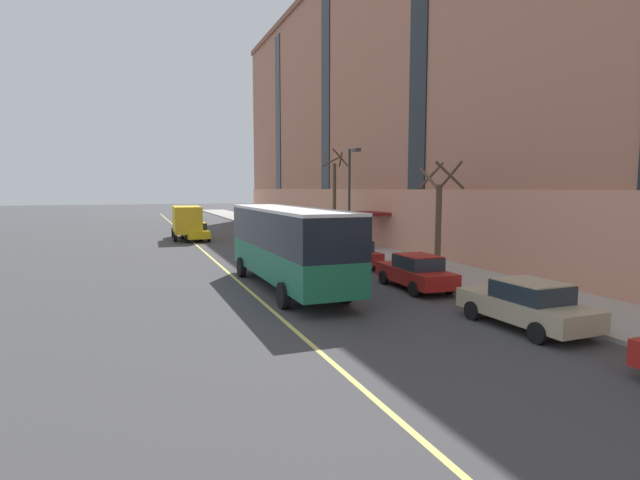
{
  "coord_description": "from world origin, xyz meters",
  "views": [
    {
      "loc": [
        -6.65,
        -20.49,
        4.46
      ],
      "look_at": [
        2.42,
        3.57,
        1.8
      ],
      "focal_mm": 28.0,
      "sensor_mm": 36.0,
      "label": 1
    }
  ],
  "objects_px": {
    "parked_car_darkgray_3": "(257,225)",
    "parked_car_red_4": "(416,272)",
    "city_bus": "(288,242)",
    "box_truck": "(186,221)",
    "parked_car_white_5": "(282,232)",
    "street_tree_mid_block": "(439,215)",
    "parked_car_red_7": "(353,253)",
    "parked_car_champagne_1": "(308,239)",
    "street_lamp": "(351,190)",
    "street_tree_far_uptown": "(334,195)",
    "parked_car_champagne_6": "(526,304)",
    "taxi_cab": "(195,232)"
  },
  "relations": [
    {
      "from": "parked_car_darkgray_3",
      "to": "parked_car_white_5",
      "type": "bearing_deg",
      "value": -89.87
    },
    {
      "from": "parked_car_red_4",
      "to": "parked_car_champagne_6",
      "type": "bearing_deg",
      "value": -90.05
    },
    {
      "from": "parked_car_white_5",
      "to": "parked_car_champagne_6",
      "type": "distance_m",
      "value": 27.99
    },
    {
      "from": "parked_car_champagne_1",
      "to": "parked_car_red_4",
      "type": "bearing_deg",
      "value": -90.91
    },
    {
      "from": "city_bus",
      "to": "parked_car_white_5",
      "type": "xyz_separation_m",
      "value": [
        5.35,
        19.36,
        -1.31
      ]
    },
    {
      "from": "parked_car_red_4",
      "to": "box_truck",
      "type": "xyz_separation_m",
      "value": [
        -7.27,
        25.79,
        0.89
      ]
    },
    {
      "from": "parked_car_white_5",
      "to": "parked_car_champagne_6",
      "type": "xyz_separation_m",
      "value": [
        -0.06,
        -27.99,
        0.0
      ]
    },
    {
      "from": "parked_car_champagne_6",
      "to": "parked_car_red_7",
      "type": "distance_m",
      "value": 13.47
    },
    {
      "from": "parked_car_champagne_1",
      "to": "parked_car_darkgray_3",
      "type": "distance_m",
      "value": 14.99
    },
    {
      "from": "parked_car_white_5",
      "to": "box_truck",
      "type": "relative_size",
      "value": 0.62
    },
    {
      "from": "parked_car_white_5",
      "to": "parked_car_darkgray_3",
      "type": "bearing_deg",
      "value": 90.13
    },
    {
      "from": "city_bus",
      "to": "box_truck",
      "type": "xyz_separation_m",
      "value": [
        -1.98,
        23.82,
        -0.42
      ]
    },
    {
      "from": "box_truck",
      "to": "city_bus",
      "type": "bearing_deg",
      "value": -85.26
    },
    {
      "from": "city_bus",
      "to": "taxi_cab",
      "type": "bearing_deg",
      "value": 93.45
    },
    {
      "from": "parked_car_red_7",
      "to": "street_lamp",
      "type": "height_order",
      "value": "street_lamp"
    },
    {
      "from": "city_bus",
      "to": "box_truck",
      "type": "bearing_deg",
      "value": 94.74
    },
    {
      "from": "parked_car_darkgray_3",
      "to": "parked_car_red_7",
      "type": "height_order",
      "value": "same"
    },
    {
      "from": "parked_car_red_7",
      "to": "parked_car_white_5",
      "type": "bearing_deg",
      "value": 89.9
    },
    {
      "from": "parked_car_white_5",
      "to": "street_tree_mid_block",
      "type": "xyz_separation_m",
      "value": [
        3.2,
        -18.2,
        2.33
      ]
    },
    {
      "from": "city_bus",
      "to": "parked_car_darkgray_3",
      "type": "xyz_separation_m",
      "value": [
        5.33,
        28.25,
        -1.31
      ]
    },
    {
      "from": "parked_car_champagne_6",
      "to": "taxi_cab",
      "type": "bearing_deg",
      "value": 101.99
    },
    {
      "from": "parked_car_champagne_1",
      "to": "parked_car_darkgray_3",
      "type": "height_order",
      "value": "same"
    },
    {
      "from": "parked_car_darkgray_3",
      "to": "parked_car_red_4",
      "type": "xyz_separation_m",
      "value": [
        -0.04,
        -30.22,
        -0.0
      ]
    },
    {
      "from": "city_bus",
      "to": "parked_car_red_4",
      "type": "distance_m",
      "value": 5.8
    },
    {
      "from": "parked_car_champagne_1",
      "to": "parked_car_white_5",
      "type": "xyz_separation_m",
      "value": [
        -0.18,
        6.09,
        -0.0
      ]
    },
    {
      "from": "parked_car_red_4",
      "to": "street_tree_far_uptown",
      "type": "height_order",
      "value": "street_tree_far_uptown"
    },
    {
      "from": "parked_car_darkgray_3",
      "to": "parked_car_champagne_6",
      "type": "xyz_separation_m",
      "value": [
        -0.04,
        -36.88,
        -0.0
      ]
    },
    {
      "from": "parked_car_red_4",
      "to": "street_tree_mid_block",
      "type": "xyz_separation_m",
      "value": [
        3.26,
        3.13,
        2.33
      ]
    },
    {
      "from": "city_bus",
      "to": "parked_car_champagne_6",
      "type": "distance_m",
      "value": 10.21
    },
    {
      "from": "parked_car_red_4",
      "to": "taxi_cab",
      "type": "height_order",
      "value": "same"
    },
    {
      "from": "city_bus",
      "to": "street_tree_mid_block",
      "type": "xyz_separation_m",
      "value": [
        8.55,
        1.16,
        1.02
      ]
    },
    {
      "from": "parked_car_red_4",
      "to": "street_tree_far_uptown",
      "type": "bearing_deg",
      "value": 79.46
    },
    {
      "from": "parked_car_white_5",
      "to": "parked_car_red_7",
      "type": "relative_size",
      "value": 0.97
    },
    {
      "from": "street_lamp",
      "to": "parked_car_red_7",
      "type": "bearing_deg",
      "value": -112.52
    },
    {
      "from": "parked_car_champagne_6",
      "to": "taxi_cab",
      "type": "distance_m",
      "value": 32.06
    },
    {
      "from": "parked_car_red_4",
      "to": "box_truck",
      "type": "bearing_deg",
      "value": 105.75
    },
    {
      "from": "parked_car_red_4",
      "to": "parked_car_white_5",
      "type": "xyz_separation_m",
      "value": [
        0.06,
        21.32,
        -0.0
      ]
    },
    {
      "from": "parked_car_red_7",
      "to": "parked_car_champagne_1",
      "type": "bearing_deg",
      "value": 88.58
    },
    {
      "from": "parked_car_darkgray_3",
      "to": "parked_car_white_5",
      "type": "relative_size",
      "value": 1.1
    },
    {
      "from": "parked_car_red_7",
      "to": "street_tree_mid_block",
      "type": "xyz_separation_m",
      "value": [
        3.22,
        -3.68,
        2.33
      ]
    },
    {
      "from": "parked_car_red_7",
      "to": "street_tree_mid_block",
      "type": "bearing_deg",
      "value": -48.75
    },
    {
      "from": "box_truck",
      "to": "street_tree_far_uptown",
      "type": "distance_m",
      "value": 13.62
    },
    {
      "from": "city_bus",
      "to": "street_tree_far_uptown",
      "type": "height_order",
      "value": "street_tree_far_uptown"
    },
    {
      "from": "parked_car_champagne_1",
      "to": "box_truck",
      "type": "xyz_separation_m",
      "value": [
        -7.51,
        10.56,
        0.9
      ]
    },
    {
      "from": "parked_car_champagne_1",
      "to": "parked_car_red_7",
      "type": "height_order",
      "value": "same"
    },
    {
      "from": "parked_car_red_4",
      "to": "parked_car_white_5",
      "type": "distance_m",
      "value": 21.32
    },
    {
      "from": "parked_car_champagne_6",
      "to": "street_lamp",
      "type": "bearing_deg",
      "value": 83.96
    },
    {
      "from": "box_truck",
      "to": "parked_car_champagne_6",
      "type": "bearing_deg",
      "value": -77.38
    },
    {
      "from": "box_truck",
      "to": "street_tree_mid_block",
      "type": "relative_size",
      "value": 1.2
    },
    {
      "from": "parked_car_red_7",
      "to": "street_tree_mid_block",
      "type": "distance_m",
      "value": 5.42
    }
  ]
}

